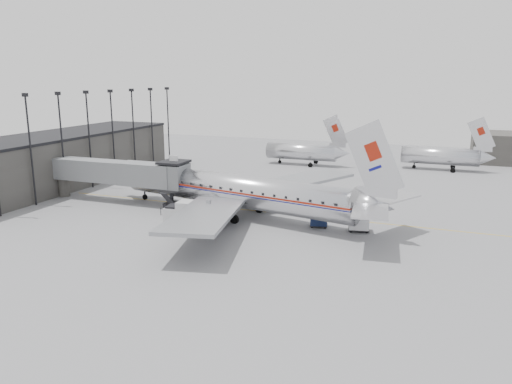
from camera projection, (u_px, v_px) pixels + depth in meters
ground at (223, 221)px, 61.29m from camera, size 160.00×160.00×0.00m
terminal at (58, 160)px, 81.27m from camera, size 12.00×46.00×8.00m
apron_line at (263, 211)px, 65.71m from camera, size 60.00×0.15×0.01m
jet_bridge at (125, 173)px, 69.45m from camera, size 21.00×6.20×7.10m
floodlight_masts at (101, 133)px, 80.75m from camera, size 0.90×42.25×15.25m
distant_aircraft_near at (302, 151)px, 99.50m from camera, size 16.39×3.20×10.26m
distant_aircraft_mid at (441, 156)px, 94.13m from camera, size 16.39×3.20×10.26m
airliner at (238, 191)px, 62.84m from camera, size 41.15×37.77×13.15m
service_van at (189, 212)px, 60.43m from camera, size 5.83×2.71×2.66m
baggage_cart_navy at (319, 220)px, 58.92m from camera, size 2.28×1.90×1.59m
baggage_cart_white at (359, 223)px, 57.27m from camera, size 2.64×2.21×1.83m
ramp_worker at (215, 206)px, 64.68m from camera, size 0.84×0.71×1.97m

